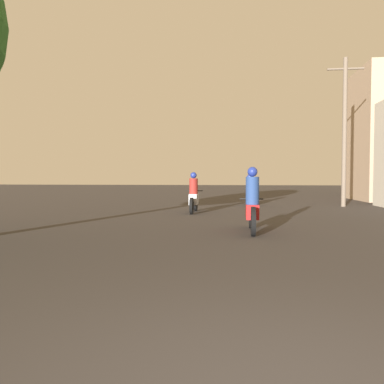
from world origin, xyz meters
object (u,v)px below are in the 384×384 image
object	(u,v)px
motorcycle_silver	(194,196)
motorcycle_white	(249,193)
motorcycle_red	(252,206)
utility_pole_far	(345,129)

from	to	relation	value
motorcycle_silver	motorcycle_white	xyz separation A→B (m)	(2.23, 4.15, -0.03)
motorcycle_red	motorcycle_white	bearing A→B (deg)	80.06
motorcycle_silver	utility_pole_far	bearing A→B (deg)	35.92
motorcycle_silver	utility_pole_far	world-z (taller)	utility_pole_far
motorcycle_silver	motorcycle_red	bearing A→B (deg)	-60.99
motorcycle_red	utility_pole_far	distance (m)	9.99
motorcycle_white	utility_pole_far	distance (m)	5.16
motorcycle_red	motorcycle_silver	world-z (taller)	motorcycle_red
motorcycle_red	utility_pole_far	bearing A→B (deg)	53.79
motorcycle_silver	utility_pole_far	distance (m)	7.95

